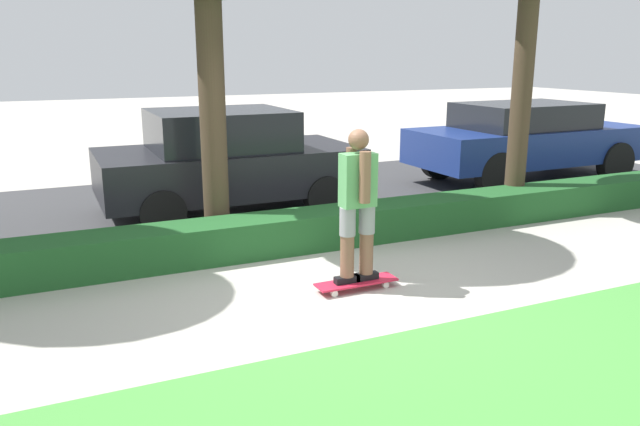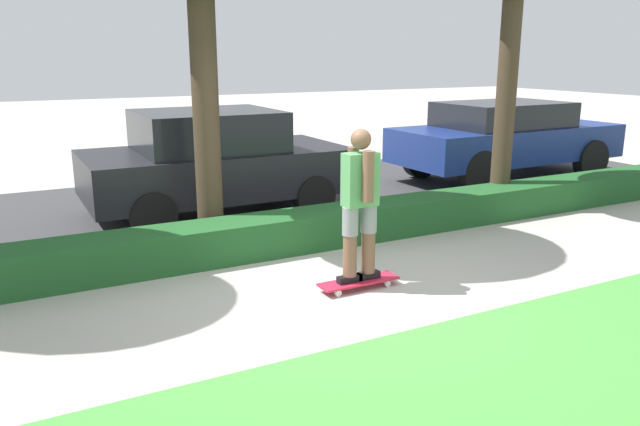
# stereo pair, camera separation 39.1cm
# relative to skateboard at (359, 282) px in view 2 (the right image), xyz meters

# --- Properties ---
(ground_plane) EXTENTS (60.00, 60.00, 0.00)m
(ground_plane) POSITION_rel_skateboard_xyz_m (-0.28, -0.07, -0.07)
(ground_plane) COLOR #ADA89E
(street_asphalt) EXTENTS (18.67, 5.00, 0.01)m
(street_asphalt) POSITION_rel_skateboard_xyz_m (-0.28, 4.13, -0.07)
(street_asphalt) COLOR #38383A
(street_asphalt) RESTS_ON ground_plane
(hedge_row) EXTENTS (18.67, 0.60, 0.45)m
(hedge_row) POSITION_rel_skateboard_xyz_m (-0.28, 1.53, 0.15)
(hedge_row) COLOR #1E5123
(hedge_row) RESTS_ON ground_plane
(skateboard) EXTENTS (0.86, 0.24, 0.09)m
(skateboard) POSITION_rel_skateboard_xyz_m (0.00, 0.00, 0.00)
(skateboard) COLOR red
(skateboard) RESTS_ON ground_plane
(skater_person) EXTENTS (0.48, 0.40, 1.55)m
(skater_person) POSITION_rel_skateboard_xyz_m (0.00, 0.00, 0.84)
(skater_person) COLOR black
(skater_person) RESTS_ON skateboard
(parked_car_middle) EXTENTS (3.81, 2.02, 1.53)m
(parked_car_middle) POSITION_rel_skateboard_xyz_m (-0.27, 3.73, 0.71)
(parked_car_middle) COLOR black
(parked_car_middle) RESTS_ON ground_plane
(parked_car_rear) EXTENTS (4.52, 1.86, 1.46)m
(parked_car_rear) POSITION_rel_skateboard_xyz_m (5.49, 3.69, 0.72)
(parked_car_rear) COLOR navy
(parked_car_rear) RESTS_ON ground_plane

